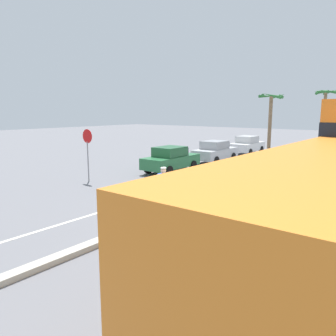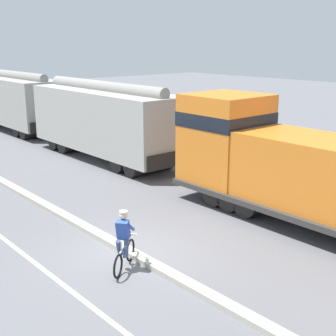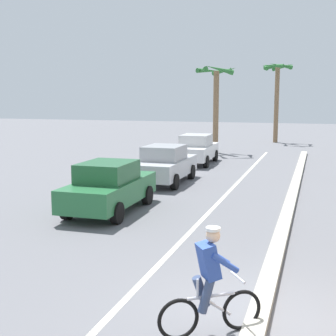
{
  "view_description": "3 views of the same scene",
  "coord_description": "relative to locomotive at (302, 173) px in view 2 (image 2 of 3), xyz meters",
  "views": [
    {
      "loc": [
        7.2,
        -10.24,
        3.86
      ],
      "look_at": [
        -1.21,
        0.38,
        1.49
      ],
      "focal_mm": 35.0,
      "sensor_mm": 36.0,
      "label": 1
    },
    {
      "loc": [
        -7.55,
        -10.44,
        6.17
      ],
      "look_at": [
        3.15,
        1.86,
        1.74
      ],
      "focal_mm": 50.0,
      "sensor_mm": 36.0,
      "label": 2
    },
    {
      "loc": [
        0.8,
        -7.29,
        3.65
      ],
      "look_at": [
        -4.03,
        7.71,
        1.24
      ],
      "focal_mm": 50.0,
      "sensor_mm": 36.0,
      "label": 3
    }
  ],
  "objects": [
    {
      "name": "median_curb",
      "position": [
        -6.04,
        7.84,
        -1.72
      ],
      "size": [
        0.36,
        36.0,
        0.16
      ],
      "primitive_type": "cube",
      "color": "#B2AD9E",
      "rests_on": "ground"
    },
    {
      "name": "hopper_car_lead",
      "position": [
        0.0,
        12.16,
        0.28
      ],
      "size": [
        2.9,
        10.6,
        4.18
      ],
      "color": "#ABA9A1",
      "rests_on": "ground"
    },
    {
      "name": "ground_plane",
      "position": [
        -6.04,
        1.84,
        -1.8
      ],
      "size": [
        120.0,
        120.0,
        0.0
      ],
      "primitive_type": "plane",
      "color": "slate"
    },
    {
      "name": "cyclist",
      "position": [
        -6.7,
        1.18,
        -0.98
      ],
      "size": [
        1.43,
        1.03,
        1.71
      ],
      "color": "black",
      "rests_on": "ground"
    },
    {
      "name": "locomotive",
      "position": [
        0.0,
        0.0,
        0.0
      ],
      "size": [
        3.1,
        11.61,
        4.2
      ],
      "color": "orange",
      "rests_on": "ground"
    },
    {
      "name": "hopper_car_middle",
      "position": [
        0.0,
        23.76,
        0.28
      ],
      "size": [
        2.9,
        10.6,
        4.18
      ],
      "color": "#A3A099",
      "rests_on": "ground"
    }
  ]
}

